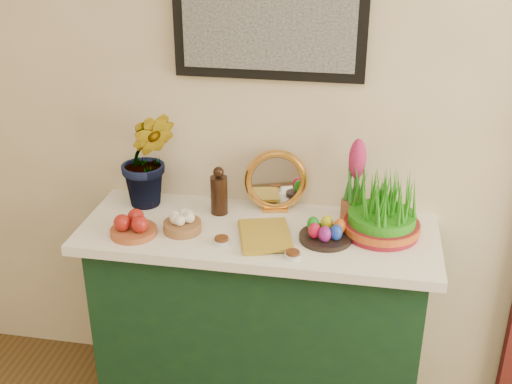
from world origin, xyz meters
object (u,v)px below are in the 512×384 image
(book, at_px, (240,236))
(mirror, at_px, (276,181))
(wheatgrass_sabzeh, at_px, (383,209))
(sideboard, at_px, (258,325))
(hyacinth_green, at_px, (147,143))

(book, bearing_deg, mirror, 56.60)
(wheatgrass_sabzeh, bearing_deg, sideboard, -175.27)
(sideboard, distance_m, book, 0.50)
(sideboard, relative_size, mirror, 4.88)
(sideboard, relative_size, hyacinth_green, 2.36)
(sideboard, height_order, mirror, mirror)
(hyacinth_green, distance_m, wheatgrass_sabzeh, 0.97)
(mirror, bearing_deg, wheatgrass_sabzeh, -18.06)
(wheatgrass_sabzeh, bearing_deg, mirror, 161.94)
(wheatgrass_sabzeh, bearing_deg, book, -164.51)
(sideboard, xyz_separation_m, mirror, (0.04, 0.18, 0.59))
(sideboard, relative_size, book, 5.17)
(mirror, distance_m, book, 0.32)
(book, height_order, wheatgrass_sabzeh, wheatgrass_sabzeh)
(hyacinth_green, height_order, book, hyacinth_green)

